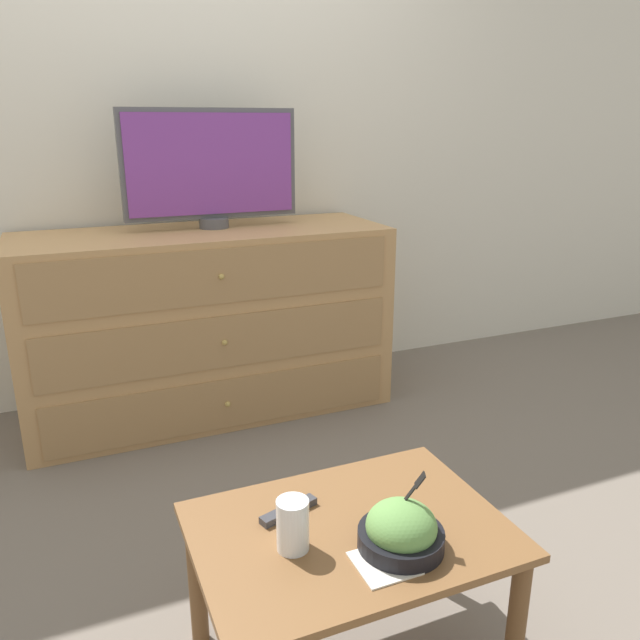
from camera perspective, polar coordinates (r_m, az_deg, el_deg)
name	(u,v)px	position (r m, az deg, el deg)	size (l,w,h in m)	color
ground_plane	(185,384)	(3.30, -12.23, -5.76)	(12.00, 12.00, 0.00)	#70665B
wall_back	(165,120)	(3.07, -13.96, 17.35)	(12.00, 0.05, 2.60)	silver
dresser	(208,323)	(2.88, -10.17, -0.23)	(1.60, 0.59, 0.84)	tan
tv	(211,166)	(2.82, -9.95, 13.66)	(0.77, 0.13, 0.51)	#515156
coffee_table	(350,552)	(1.56, 2.72, -20.41)	(0.72, 0.51, 0.40)	brown
takeout_bowl	(401,531)	(1.44, 7.43, -18.57)	(0.19, 0.19, 0.17)	black
drink_cup	(293,528)	(1.43, -2.50, -18.45)	(0.07, 0.07, 0.12)	beige
napkin	(384,563)	(1.42, 5.90, -21.24)	(0.12, 0.12, 0.00)	silver
remote_control	(289,511)	(1.55, -2.88, -17.00)	(0.16, 0.07, 0.02)	#38383D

